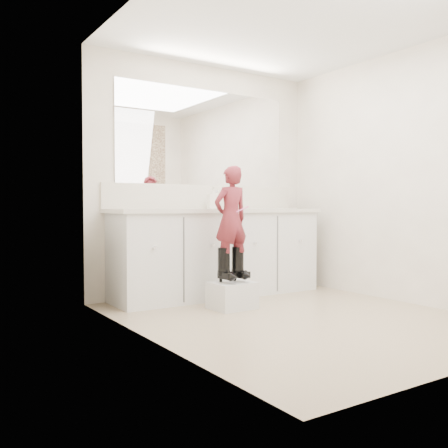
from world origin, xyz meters
TOP-DOWN VIEW (x-y plane):
  - floor at (0.00, 0.00)m, footprint 3.00×3.00m
  - ceiling at (0.00, 0.00)m, footprint 3.00×3.00m
  - wall_back at (0.00, 1.50)m, footprint 2.60×0.00m
  - wall_left at (-1.30, 0.00)m, footprint 0.00×3.00m
  - wall_right at (1.30, 0.00)m, footprint 0.00×3.00m
  - vanity_cabinet at (0.00, 1.23)m, footprint 2.20×0.55m
  - countertop at (0.00, 1.21)m, footprint 2.28×0.58m
  - backsplash at (0.00, 1.49)m, footprint 2.28×0.03m
  - mirror at (0.00, 1.49)m, footprint 2.00×0.02m
  - faucet at (0.00, 1.38)m, footprint 0.08×0.08m
  - cup at (0.22, 1.28)m, footprint 0.12×0.12m
  - soap_bottle at (-0.11, 1.15)m, footprint 0.12×0.12m
  - step_stool at (-0.25, 0.61)m, footprint 0.39×0.33m
  - boot_left at (-0.32, 0.63)m, footprint 0.12×0.21m
  - boot_right at (-0.17, 0.63)m, footprint 0.12×0.21m
  - toddler at (-0.25, 0.63)m, footprint 0.35×0.24m
  - toothbrush at (-0.18, 0.55)m, footprint 0.14×0.02m

SIDE VIEW (x-z plane):
  - floor at x=0.00m, z-range 0.00..0.00m
  - step_stool at x=-0.25m, z-range 0.00..0.24m
  - boot_left at x=-0.32m, z-range 0.24..0.55m
  - boot_right at x=-0.17m, z-range 0.24..0.55m
  - vanity_cabinet at x=0.00m, z-range 0.00..0.85m
  - toddler at x=-0.25m, z-range 0.34..1.27m
  - countertop at x=0.00m, z-range 0.85..0.89m
  - toothbrush at x=-0.18m, z-range 0.86..0.92m
  - cup at x=0.22m, z-range 0.89..0.99m
  - faucet at x=0.00m, z-range 0.89..0.99m
  - soap_bottle at x=-0.11m, z-range 0.89..1.11m
  - backsplash at x=0.00m, z-range 0.89..1.14m
  - wall_back at x=0.00m, z-range -0.10..2.50m
  - wall_left at x=-1.30m, z-range -0.30..2.70m
  - wall_right at x=1.30m, z-range -0.30..2.70m
  - mirror at x=0.00m, z-range 1.14..2.14m
  - ceiling at x=0.00m, z-range 2.40..2.40m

